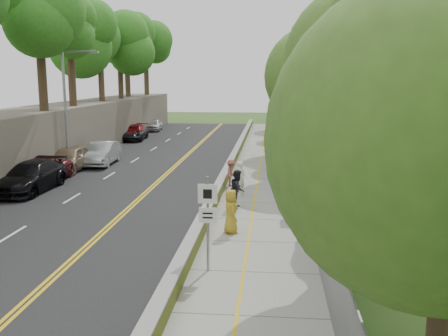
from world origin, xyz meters
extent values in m
plane|color=#33511E|center=(0.00, 0.00, 0.00)|extent=(140.00, 140.00, 0.00)
cube|color=black|center=(-5.40, 15.00, 0.02)|extent=(11.20, 66.00, 0.04)
cube|color=gray|center=(2.55, 15.00, 0.03)|extent=(4.20, 66.00, 0.05)
cube|color=#B7D218|center=(0.25, 15.00, 0.30)|extent=(0.42, 66.00, 0.60)
cube|color=#595147|center=(-13.50, 15.00, 2.00)|extent=(5.00, 66.00, 4.00)
cube|color=slate|center=(4.65, 15.00, 1.00)|extent=(0.04, 66.00, 2.00)
cylinder|color=gray|center=(-10.70, 14.00, 4.00)|extent=(0.18, 0.18, 8.00)
cylinder|color=gray|center=(-9.60, 14.00, 7.85)|extent=(2.30, 0.13, 0.13)
cube|color=gray|center=(-8.52, 14.00, 7.80)|extent=(0.50, 0.22, 0.14)
cylinder|color=gray|center=(1.05, -3.00, 1.60)|extent=(0.09, 0.09, 3.10)
cube|color=white|center=(1.05, -3.03, 2.60)|extent=(0.62, 0.04, 0.62)
cube|color=white|center=(1.05, -3.03, 1.90)|extent=(0.56, 0.04, 0.50)
cylinder|color=orange|center=(3.28, 19.34, 0.48)|extent=(0.52, 0.52, 0.86)
cube|color=gray|center=(4.30, 3.00, 0.49)|extent=(1.34, 1.02, 0.87)
imported|color=maroon|center=(-10.60, 9.40, 0.76)|extent=(2.52, 5.25, 1.44)
imported|color=black|center=(-10.06, 7.40, 0.84)|extent=(2.39, 5.57, 1.60)
imported|color=tan|center=(-10.31, 13.37, 0.88)|extent=(2.05, 4.93, 1.67)
imported|color=#A8ABB0|center=(-9.02, 15.95, 0.85)|extent=(1.96, 4.97, 1.61)
imported|color=black|center=(-10.60, 29.70, 0.72)|extent=(2.63, 5.06, 1.36)
imported|color=maroon|center=(-10.60, 30.06, 0.78)|extent=(2.21, 5.13, 1.47)
imported|color=silver|center=(-10.60, 38.48, 0.73)|extent=(2.02, 4.17, 1.37)
imported|color=gold|center=(1.45, 1.00, 0.94)|extent=(0.84, 1.01, 1.77)
imported|color=white|center=(1.45, 7.55, 0.95)|extent=(0.62, 0.76, 1.80)
imported|color=black|center=(1.45, 4.93, 0.97)|extent=(0.79, 0.96, 1.83)
imported|color=#964E44|center=(0.75, 9.62, 0.82)|extent=(0.62, 1.03, 1.55)
imported|color=black|center=(3.89, 22.74, 0.99)|extent=(1.18, 0.71, 1.88)
camera|label=1|loc=(3.03, -18.15, 6.22)|focal=40.00mm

